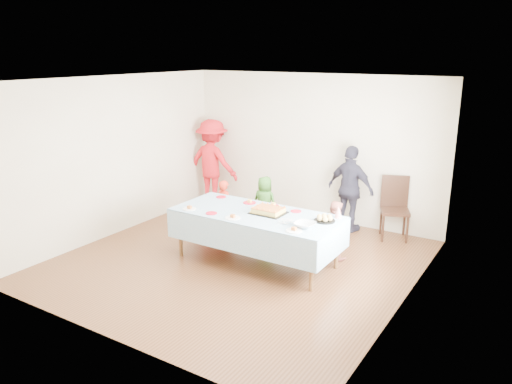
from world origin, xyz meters
TOP-DOWN VIEW (x-y plane):
  - ground at (0.00, 0.00)m, footprint 5.00×5.00m
  - room_walls at (0.05, 0.00)m, footprint 5.04×5.04m
  - party_table at (0.25, 0.13)m, footprint 2.50×1.10m
  - birthday_cake at (0.41, 0.21)m, footprint 0.49×0.38m
  - rolls_tray at (1.26, 0.33)m, footprint 0.30×0.30m
  - punch_bowl at (1.14, -0.05)m, footprint 0.29×0.29m
  - party_hat at (1.36, 0.57)m, footprint 0.11×0.11m
  - fork_pile at (0.87, -0.06)m, footprint 0.24×0.18m
  - plate_red_far_a at (-0.67, 0.52)m, footprint 0.16×0.16m
  - plate_red_far_b at (-0.10, 0.50)m, footprint 0.20×0.20m
  - plate_red_far_c at (0.30, 0.55)m, footprint 0.17×0.17m
  - plate_red_far_d at (0.72, 0.50)m, footprint 0.16×0.16m
  - plate_red_near at (-0.29, -0.24)m, footprint 0.17×0.17m
  - plate_white_left at (-0.70, -0.25)m, footprint 0.20×0.20m
  - plate_white_mid at (0.09, -0.25)m, footprint 0.22×0.22m
  - plate_white_right at (1.08, -0.25)m, footprint 0.22×0.22m
  - dining_chair at (1.67, 2.28)m, footprint 0.60×0.60m
  - toddler_left at (-0.89, 0.92)m, footprint 0.40×0.32m
  - toddler_mid at (-0.41, 1.47)m, footprint 0.48×0.33m
  - toddler_right at (1.17, 0.90)m, footprint 0.46×0.37m
  - adult_left at (-2.10, 2.20)m, footprint 1.14×0.66m
  - adult_right at (0.91, 2.17)m, footprint 0.95×0.54m

SIDE VIEW (x-z plane):
  - ground at x=0.00m, z-range 0.00..0.00m
  - toddler_right at x=1.17m, z-range 0.00..0.91m
  - toddler_left at x=-0.89m, z-range 0.00..0.95m
  - toddler_mid at x=-0.41m, z-range 0.00..0.96m
  - dining_chair at x=1.67m, z-range 0.06..1.12m
  - party_table at x=0.25m, z-range 0.33..1.11m
  - adult_right at x=0.91m, z-range 0.00..1.53m
  - plate_red_far_a at x=-0.67m, z-range 0.78..0.79m
  - plate_red_far_b at x=-0.10m, z-range 0.78..0.79m
  - plate_red_far_c at x=0.30m, z-range 0.78..0.79m
  - plate_red_far_d at x=0.72m, z-range 0.78..0.79m
  - plate_red_near at x=-0.29m, z-range 0.78..0.79m
  - plate_white_left at x=-0.70m, z-range 0.78..0.79m
  - plate_white_mid at x=0.09m, z-range 0.78..0.79m
  - plate_white_right at x=1.08m, z-range 0.78..0.79m
  - fork_pile at x=0.87m, z-range 0.78..0.85m
  - punch_bowl at x=1.14m, z-range 0.78..0.85m
  - rolls_tray at x=1.26m, z-range 0.77..0.86m
  - birthday_cake at x=0.41m, z-range 0.78..0.86m
  - party_hat at x=1.36m, z-range 0.78..0.96m
  - adult_left at x=-2.10m, z-range 0.00..1.76m
  - room_walls at x=0.05m, z-range 0.41..3.13m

